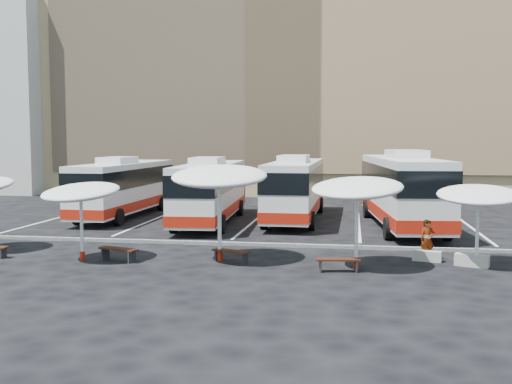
# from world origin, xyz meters

# --- Properties ---
(ground) EXTENTS (120.00, 120.00, 0.00)m
(ground) POSITION_xyz_m (0.00, 0.00, 0.00)
(ground) COLOR black
(ground) RESTS_ON ground
(sandstone_building) EXTENTS (42.00, 18.25, 29.60)m
(sandstone_building) POSITION_xyz_m (0.00, 31.87, 12.63)
(sandstone_building) COLOR tan
(sandstone_building) RESTS_ON ground
(apartment_block) EXTENTS (14.00, 14.00, 18.00)m
(apartment_block) POSITION_xyz_m (-28.00, 28.00, 9.00)
(apartment_block) COLOR beige
(apartment_block) RESTS_ON ground
(curb_divider) EXTENTS (34.00, 0.25, 0.15)m
(curb_divider) POSITION_xyz_m (0.00, 0.50, 0.07)
(curb_divider) COLOR black
(curb_divider) RESTS_ON ground
(bay_lines) EXTENTS (24.15, 12.00, 0.01)m
(bay_lines) POSITION_xyz_m (0.00, 8.00, 0.01)
(bay_lines) COLOR white
(bay_lines) RESTS_ON ground
(bus_0) EXTENTS (2.86, 11.71, 3.71)m
(bus_0) POSITION_xyz_m (-8.23, 9.42, 1.89)
(bus_0) COLOR silver
(bus_0) RESTS_ON ground
(bus_1) EXTENTS (3.26, 12.01, 3.77)m
(bus_1) POSITION_xyz_m (-2.34, 7.56, 1.93)
(bus_1) COLOR silver
(bus_1) RESTS_ON ground
(bus_2) EXTENTS (2.93, 12.17, 3.85)m
(bus_2) POSITION_xyz_m (2.31, 9.59, 1.97)
(bus_2) COLOR silver
(bus_2) RESTS_ON ground
(bus_3) EXTENTS (4.08, 13.45, 4.20)m
(bus_3) POSITION_xyz_m (8.26, 7.59, 2.15)
(bus_3) COLOR silver
(bus_3) RESTS_ON ground
(sunshade_1) EXTENTS (3.71, 3.74, 3.16)m
(sunshade_1) POSITION_xyz_m (-4.86, -3.67, 2.68)
(sunshade_1) COLOR silver
(sunshade_1) RESTS_ON ground
(sunshade_2) EXTENTS (3.90, 3.95, 3.89)m
(sunshade_2) POSITION_xyz_m (0.52, -2.98, 3.31)
(sunshade_2) COLOR silver
(sunshade_2) RESTS_ON ground
(sunshade_3) EXTENTS (4.18, 4.21, 3.49)m
(sunshade_3) POSITION_xyz_m (5.78, -3.52, 2.96)
(sunshade_3) COLOR silver
(sunshade_3) RESTS_ON ground
(sunshade_4) EXTENTS (3.39, 3.42, 3.15)m
(sunshade_4) POSITION_xyz_m (10.22, -2.48, 2.68)
(sunshade_4) COLOR silver
(sunshade_4) RESTS_ON ground
(wood_bench_1) EXTENTS (1.73, 0.98, 0.51)m
(wood_bench_1) POSITION_xyz_m (-3.39, -3.63, 0.39)
(wood_bench_1) COLOR black
(wood_bench_1) RESTS_ON ground
(wood_bench_2) EXTENTS (1.59, 0.97, 0.48)m
(wood_bench_2) POSITION_xyz_m (1.01, -3.18, 0.36)
(wood_bench_2) COLOR black
(wood_bench_2) RESTS_ON ground
(wood_bench_3) EXTENTS (1.62, 0.64, 0.48)m
(wood_bench_3) POSITION_xyz_m (5.14, -4.21, 0.37)
(wood_bench_3) COLOR black
(wood_bench_3) RESTS_ON ground
(conc_bench_0) EXTENTS (1.15, 0.61, 0.41)m
(conc_bench_0) POSITION_xyz_m (8.52, -1.75, 0.20)
(conc_bench_0) COLOR #979791
(conc_bench_0) RESTS_ON ground
(conc_bench_1) EXTENTS (1.27, 0.84, 0.45)m
(conc_bench_1) POSITION_xyz_m (10.06, -2.49, 0.23)
(conc_bench_1) COLOR #979791
(conc_bench_1) RESTS_ON ground
(passenger_0) EXTENTS (0.66, 0.52, 1.60)m
(passenger_0) POSITION_xyz_m (8.56, -1.46, 0.80)
(passenger_0) COLOR black
(passenger_0) RESTS_ON ground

